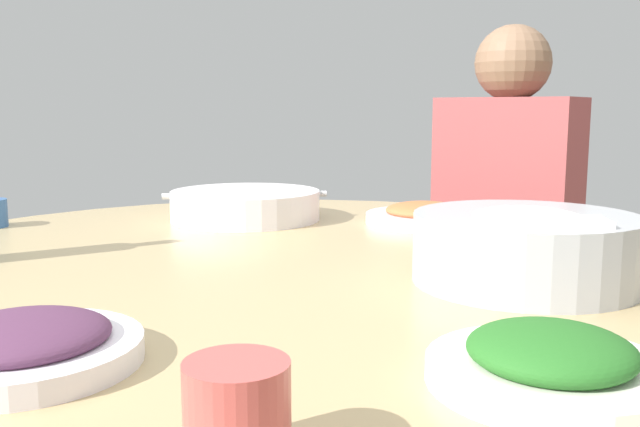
# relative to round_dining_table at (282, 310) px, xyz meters

# --- Properties ---
(round_dining_table) EXTENTS (1.39, 1.39, 0.75)m
(round_dining_table) POSITION_rel_round_dining_table_xyz_m (0.00, 0.00, 0.00)
(round_dining_table) COLOR #99999E
(round_dining_table) RESTS_ON ground
(rice_bowl) EXTENTS (0.29, 0.29, 0.10)m
(rice_bowl) POSITION_rel_round_dining_table_xyz_m (0.34, 0.04, 0.12)
(rice_bowl) COLOR #B2B5BA
(rice_bowl) RESTS_ON round_dining_table
(soup_bowl) EXTENTS (0.30, 0.30, 0.06)m
(soup_bowl) POSITION_rel_round_dining_table_xyz_m (-0.26, 0.30, 0.10)
(soup_bowl) COLOR white
(soup_bowl) RESTS_ON round_dining_table
(dish_eggplant) EXTENTS (0.21, 0.21, 0.04)m
(dish_eggplant) POSITION_rel_round_dining_table_xyz_m (0.01, -0.46, 0.09)
(dish_eggplant) COLOR white
(dish_eggplant) RESTS_ON round_dining_table
(dish_tofu_braise) EXTENTS (0.23, 0.23, 0.04)m
(dish_tofu_braise) POSITION_rel_round_dining_table_xyz_m (0.07, 0.42, 0.09)
(dish_tofu_braise) COLOR silver
(dish_tofu_braise) RESTS_ON round_dining_table
(dish_greens) EXTENTS (0.20, 0.20, 0.05)m
(dish_greens) POSITION_rel_round_dining_table_xyz_m (0.43, -0.29, 0.09)
(dish_greens) COLOR white
(dish_greens) RESTS_ON round_dining_table
(dish_noodles) EXTENTS (0.25, 0.25, 0.04)m
(dish_noodles) POSITION_rel_round_dining_table_xyz_m (0.41, 0.38, 0.09)
(dish_noodles) COLOR silver
(dish_noodles) RESTS_ON round_dining_table
(tea_cup_far) EXTENTS (0.07, 0.07, 0.07)m
(tea_cup_far) POSITION_rel_round_dining_table_xyz_m (0.28, -0.51, 0.11)
(tea_cup_far) COLOR #C4504B
(tea_cup_far) RESTS_ON round_dining_table
(stool_for_diner_left) EXTENTS (0.37, 0.37, 0.42)m
(stool_for_diner_left) POSITION_rel_round_dining_table_xyz_m (0.12, 0.94, -0.47)
(stool_for_diner_left) COLOR brown
(stool_for_diner_left) RESTS_ON ground
(diner_left) EXTENTS (0.36, 0.38, 0.76)m
(diner_left) POSITION_rel_round_dining_table_xyz_m (0.12, 0.94, 0.06)
(diner_left) COLOR #2D333D
(diner_left) RESTS_ON stool_for_diner_left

